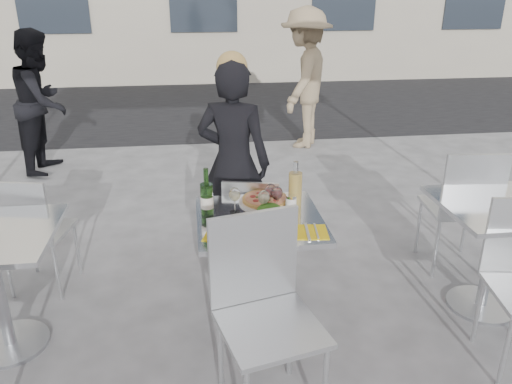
{
  "coord_description": "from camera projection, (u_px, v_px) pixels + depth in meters",
  "views": [
    {
      "loc": [
        -0.36,
        -2.58,
        1.99
      ],
      "look_at": [
        0.0,
        0.15,
        0.85
      ],
      "focal_mm": 35.0,
      "sensor_mm": 36.0,
      "label": 1
    }
  ],
  "objects": [
    {
      "name": "side_table_right",
      "position": [
        495.0,
        235.0,
        3.14
      ],
      "size": [
        0.72,
        0.72,
        0.75
      ],
      "color": "#B7BABF",
      "rests_on": "ground"
    },
    {
      "name": "pedestrian_b",
      "position": [
        305.0,
        79.0,
        6.42
      ],
      "size": [
        1.1,
        1.32,
        1.77
      ],
      "primitive_type": "imported",
      "rotation": [
        0.0,
        0.0,
        4.25
      ],
      "color": "tan",
      "rests_on": "ground"
    },
    {
      "name": "chair_far",
      "position": [
        252.0,
        223.0,
        3.42
      ],
      "size": [
        0.45,
        0.46,
        0.82
      ],
      "rotation": [
        0.0,
        0.0,
        2.91
      ],
      "color": "silver",
      "rests_on": "ground"
    },
    {
      "name": "main_table",
      "position": [
        259.0,
        250.0,
        2.96
      ],
      "size": [
        0.72,
        0.72,
        0.75
      ],
      "color": "#B7BABF",
      "rests_on": "ground"
    },
    {
      "name": "napkin_right",
      "position": [
        311.0,
        232.0,
        2.71
      ],
      "size": [
        0.2,
        0.2,
        0.01
      ],
      "rotation": [
        0.0,
        0.0,
        -0.11
      ],
      "color": "yellow",
      "rests_on": "main_table"
    },
    {
      "name": "street_asphalt",
      "position": [
        211.0,
        104.0,
        9.12
      ],
      "size": [
        24.0,
        5.0,
        0.0
      ],
      "primitive_type": "cube",
      "color": "black",
      "rests_on": "ground"
    },
    {
      "name": "side_chair_lfar",
      "position": [
        30.0,
        226.0,
        3.31
      ],
      "size": [
        0.47,
        0.48,
        0.87
      ],
      "rotation": [
        0.0,
        0.0,
        2.94
      ],
      "color": "silver",
      "rests_on": "ground"
    },
    {
      "name": "sugar_shaker",
      "position": [
        291.0,
        204.0,
        2.93
      ],
      "size": [
        0.06,
        0.06,
        0.11
      ],
      "color": "white",
      "rests_on": "main_table"
    },
    {
      "name": "napkin_left",
      "position": [
        222.0,
        234.0,
        2.68
      ],
      "size": [
        0.22,
        0.22,
        0.01
      ],
      "rotation": [
        0.0,
        0.0,
        -0.3
      ],
      "color": "yellow",
      "rests_on": "main_table"
    },
    {
      "name": "wine_bottle",
      "position": [
        207.0,
        198.0,
        2.86
      ],
      "size": [
        0.07,
        0.07,
        0.29
      ],
      "color": "#2A5921",
      "rests_on": "main_table"
    },
    {
      "name": "carafe",
      "position": [
        295.0,
        189.0,
        2.98
      ],
      "size": [
        0.08,
        0.08,
        0.29
      ],
      "color": "#E8C863",
      "rests_on": "main_table"
    },
    {
      "name": "pedestrian_a",
      "position": [
        42.0,
        102.0,
        5.57
      ],
      "size": [
        0.68,
        0.83,
        1.58
      ],
      "primitive_type": "imported",
      "rotation": [
        0.0,
        0.0,
        1.46
      ],
      "color": "black",
      "rests_on": "ground"
    },
    {
      "name": "wineglass_red_a",
      "position": [
        277.0,
        194.0,
        2.92
      ],
      "size": [
        0.07,
        0.07,
        0.16
      ],
      "color": "white",
      "rests_on": "main_table"
    },
    {
      "name": "pizza_far",
      "position": [
        265.0,
        200.0,
        3.08
      ],
      "size": [
        0.33,
        0.33,
        0.03
      ],
      "color": "white",
      "rests_on": "main_table"
    },
    {
      "name": "pizza_near",
      "position": [
        259.0,
        226.0,
        2.76
      ],
      "size": [
        0.36,
        0.36,
        0.02
      ],
      "color": "tan",
      "rests_on": "main_table"
    },
    {
      "name": "chair_near",
      "position": [
        263.0,
        299.0,
        2.4
      ],
      "size": [
        0.55,
        0.56,
        1.0
      ],
      "rotation": [
        0.0,
        0.0,
        0.24
      ],
      "color": "silver",
      "rests_on": "ground"
    },
    {
      "name": "wineglass_white_a",
      "position": [
        235.0,
        195.0,
        2.91
      ],
      "size": [
        0.07,
        0.07,
        0.16
      ],
      "color": "white",
      "rests_on": "main_table"
    },
    {
      "name": "wineglass_white_b",
      "position": [
        264.0,
        198.0,
        2.87
      ],
      "size": [
        0.07,
        0.07,
        0.16
      ],
      "color": "white",
      "rests_on": "main_table"
    },
    {
      "name": "salad_plate",
      "position": [
        270.0,
        212.0,
        2.86
      ],
      "size": [
        0.22,
        0.22,
        0.09
      ],
      "color": "white",
      "rests_on": "main_table"
    },
    {
      "name": "ground",
      "position": [
        259.0,
        324.0,
        3.17
      ],
      "size": [
        80.0,
        80.0,
        0.0
      ],
      "primitive_type": "plane",
      "color": "#5F5F61"
    },
    {
      "name": "side_chair_rfar",
      "position": [
        464.0,
        202.0,
        3.55
      ],
      "size": [
        0.48,
        0.49,
        0.96
      ],
      "rotation": [
        0.0,
        0.0,
        3.04
      ],
      "color": "silver",
      "rests_on": "ground"
    },
    {
      "name": "wineglass_red_b",
      "position": [
        271.0,
        191.0,
        2.96
      ],
      "size": [
        0.07,
        0.07,
        0.16
      ],
      "color": "white",
      "rests_on": "main_table"
    },
    {
      "name": "woman_diner",
      "position": [
        234.0,
        163.0,
        3.74
      ],
      "size": [
        0.65,
        0.54,
        1.53
      ],
      "primitive_type": "imported",
      "rotation": [
        0.0,
        0.0,
        2.77
      ],
      "color": "black",
      "rests_on": "ground"
    }
  ]
}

